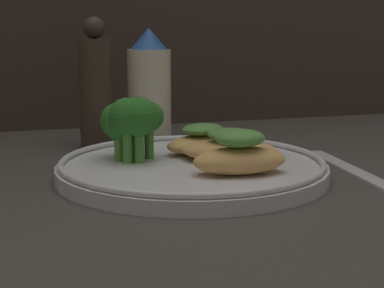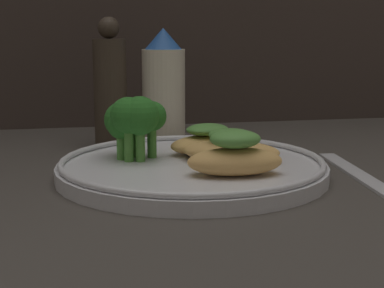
% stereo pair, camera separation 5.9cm
% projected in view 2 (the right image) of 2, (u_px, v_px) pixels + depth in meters
% --- Properties ---
extents(ground_plane, '(1.80, 1.80, 0.01)m').
position_uv_depth(ground_plane, '(192.00, 182.00, 0.60)').
color(ground_plane, '#3D3833').
extents(plate, '(0.27, 0.27, 0.02)m').
position_uv_depth(plate, '(192.00, 167.00, 0.59)').
color(plate, silver).
rests_on(plate, ground_plane).
extents(grilled_meat_front, '(0.09, 0.05, 0.04)m').
position_uv_depth(grilled_meat_front, '(235.00, 156.00, 0.54)').
color(grilled_meat_front, tan).
rests_on(grilled_meat_front, plate).
extents(grilled_meat_middle, '(0.11, 0.09, 0.03)m').
position_uv_depth(grilled_meat_middle, '(232.00, 149.00, 0.60)').
color(grilled_meat_middle, tan).
rests_on(grilled_meat_middle, plate).
extents(grilled_meat_back, '(0.10, 0.07, 0.03)m').
position_uv_depth(grilled_meat_back, '(207.00, 141.00, 0.64)').
color(grilled_meat_back, tan).
rests_on(grilled_meat_back, plate).
extents(broccoli_bunch, '(0.06, 0.07, 0.07)m').
position_uv_depth(broccoli_bunch, '(133.00, 119.00, 0.61)').
color(broccoli_bunch, '#4C8E38').
rests_on(broccoli_bunch, plate).
extents(sauce_bottle, '(0.06, 0.06, 0.15)m').
position_uv_depth(sauce_bottle, '(165.00, 89.00, 0.76)').
color(sauce_bottle, beige).
rests_on(sauce_bottle, ground_plane).
extents(pepper_grinder, '(0.04, 0.04, 0.16)m').
position_uv_depth(pepper_grinder, '(110.00, 88.00, 0.75)').
color(pepper_grinder, '#382D23').
rests_on(pepper_grinder, ground_plane).
extents(fork, '(0.04, 0.20, 0.01)m').
position_uv_depth(fork, '(358.00, 173.00, 0.60)').
color(fork, silver).
rests_on(fork, ground_plane).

